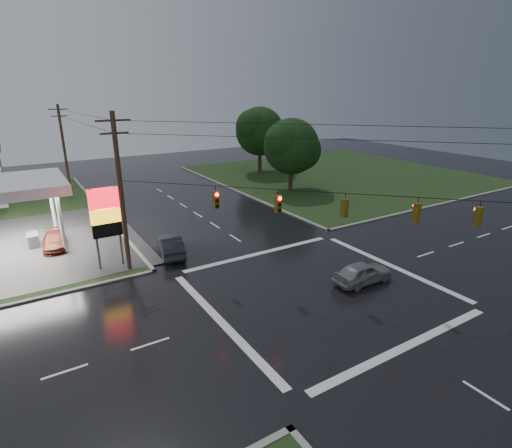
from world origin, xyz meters
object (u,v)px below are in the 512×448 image
car_north (170,245)px  car_pump (55,241)px  utility_pole_n (64,146)px  utility_pole_nw (121,192)px  pylon_sign (105,215)px  car_crossing (363,273)px  tree_ne_far (261,131)px  tree_ne_near (292,147)px

car_north → car_pump: (-7.52, 6.19, -0.17)m
utility_pole_n → car_north: size_ratio=2.21×
utility_pole_nw → pylon_sign: bearing=135.0°
car_crossing → tree_ne_far: bearing=-21.1°
tree_ne_near → tree_ne_far: (3.01, 12.00, 0.62)m
tree_ne_far → car_north: size_ratio=2.07×
pylon_sign → tree_ne_far: 36.35m
utility_pole_nw → utility_pole_n: size_ratio=1.05×
pylon_sign → tree_ne_far: (27.65, 23.49, 2.17)m
utility_pole_nw → car_north: (3.46, 0.97, -4.94)m
tree_ne_far → car_pump: bearing=-150.6°
car_crossing → car_pump: 24.19m
tree_ne_near → car_crossing: (-10.95, -22.78, -4.84)m
tree_ne_near → pylon_sign: bearing=-155.0°
utility_pole_n → tree_ne_far: size_ratio=1.07×
utility_pole_nw → car_crossing: utility_pole_nw is taller
utility_pole_nw → tree_ne_far: (26.65, 24.49, 0.46)m
car_crossing → utility_pole_nw: bearing=51.7°
pylon_sign → utility_pole_n: bearing=87.9°
utility_pole_n → tree_ne_near: 28.55m
car_north → car_crossing: bearing=140.3°
pylon_sign → tree_ne_near: (24.64, 11.49, 1.55)m
utility_pole_n → car_north: 28.14m
utility_pole_n → car_crossing: bearing=-71.9°
utility_pole_nw → tree_ne_near: utility_pole_nw is taller
utility_pole_n → car_crossing: 41.09m
car_crossing → car_pump: size_ratio=1.01×
tree_ne_far → car_pump: size_ratio=2.33×
pylon_sign → car_crossing: 18.05m
utility_pole_nw → utility_pole_n: bearing=90.0°
utility_pole_n → car_crossing: utility_pole_n is taller
pylon_sign → tree_ne_far: bearing=40.4°
tree_ne_near → car_north: size_ratio=1.89×
utility_pole_nw → tree_ne_near: size_ratio=1.22×
utility_pole_nw → tree_ne_far: 36.20m
utility_pole_nw → car_pump: size_ratio=2.62×
car_north → car_pump: bearing=-28.5°
tree_ne_far → car_north: tree_ne_far is taller
car_north → utility_pole_n: bearing=-71.9°
car_north → tree_ne_near: bearing=-139.3°
car_pump → car_north: bearing=-33.3°
tree_ne_far → car_crossing: 37.87m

